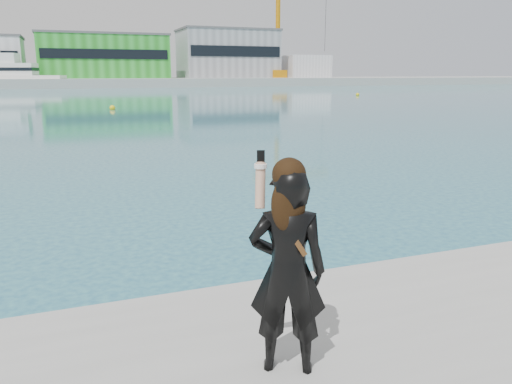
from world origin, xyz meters
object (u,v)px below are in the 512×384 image
buoy_extra (112,110)px  woman (287,265)px  dock_crane (282,27)px  motor_yacht (11,75)px  buoy_near (358,96)px

buoy_extra → woman: 43.33m
woman → buoy_extra: bearing=-69.2°
dock_crane → motor_yacht: (-65.39, -5.34, -12.37)m
buoy_near → buoy_extra: same height
buoy_extra → woman: size_ratio=0.28×
dock_crane → buoy_extra: dock_crane is taller
motor_yacht → dock_crane: bearing=19.4°
motor_yacht → buoy_near: motor_yacht is taller
dock_crane → motor_yacht: dock_crane is taller
buoy_extra → buoy_near: bearing=25.3°
motor_yacht → woman: motor_yacht is taller
buoy_near → woman: size_ratio=0.28×
dock_crane → motor_yacht: bearing=-175.3°
buoy_near → buoy_extra: bearing=-154.7°
motor_yacht → buoy_near: size_ratio=42.72×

